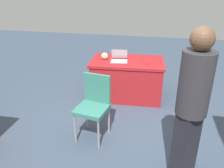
% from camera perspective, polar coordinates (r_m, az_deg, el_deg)
% --- Properties ---
extents(ground_plane, '(14.40, 14.40, 0.00)m').
position_cam_1_polar(ground_plane, '(3.69, 0.04, -12.60)').
color(ground_plane, '#3D4C60').
extents(table_foreground, '(1.48, 0.96, 0.78)m').
position_cam_1_polar(table_foreground, '(4.71, 3.73, 1.36)').
color(table_foreground, '#AD1E23').
rests_on(table_foreground, ground).
extents(chair_tucked_right, '(0.51, 0.51, 0.97)m').
position_cam_1_polar(chair_tucked_right, '(3.42, -4.52, -4.67)').
color(chair_tucked_right, '#9E9993').
rests_on(chair_tucked_right, ground).
extents(person_attendee_browsing, '(0.48, 0.48, 1.83)m').
position_cam_1_polar(person_attendee_browsing, '(2.62, 19.24, -4.09)').
color(person_attendee_browsing, '#26262D').
rests_on(person_attendee_browsing, ground).
extents(laptop_silver, '(0.35, 0.33, 0.21)m').
position_cam_1_polar(laptop_silver, '(4.52, 1.78, 6.21)').
color(laptop_silver, silver).
rests_on(laptop_silver, table_foreground).
extents(yarn_ball, '(0.14, 0.14, 0.14)m').
position_cam_1_polar(yarn_ball, '(4.61, -1.83, 6.93)').
color(yarn_ball, beige).
rests_on(yarn_ball, table_foreground).
extents(scissors_red, '(0.17, 0.13, 0.01)m').
position_cam_1_polar(scissors_red, '(4.44, 8.44, 5.14)').
color(scissors_red, red).
rests_on(scissors_red, table_foreground).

